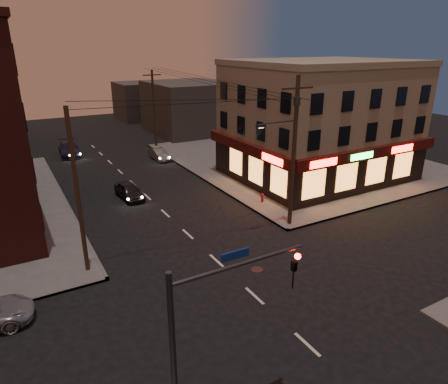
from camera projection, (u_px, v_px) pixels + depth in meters
ground at (254, 296)px, 20.10m from camera, size 120.00×120.00×0.00m
sidewalk_ne at (295, 159)px, 43.90m from camera, size 24.00×28.00×0.15m
pizza_building at (319, 120)px, 36.57m from camera, size 15.85×12.85×10.50m
bg_building_ne_a at (188, 108)px, 56.34m from camera, size 10.00×12.00×7.00m
bg_building_ne_b at (142, 101)px, 66.99m from camera, size 8.00×8.00×6.00m
utility_pole_main at (293, 145)px, 25.92m from camera, size 4.20×0.44×10.00m
utility_pole_far at (154, 109)px, 47.71m from camera, size 0.26×0.26×9.00m
utility_pole_west at (78, 194)px, 20.62m from camera, size 0.24×0.24×9.00m
traffic_signal at (206, 330)px, 11.51m from camera, size 4.49×0.32×6.47m
sedan_near at (129, 191)px, 32.62m from camera, size 1.78×3.92×1.31m
sedan_mid at (159, 154)px, 43.59m from camera, size 1.40×3.69×1.20m
sedan_far at (69, 149)px, 45.24m from camera, size 2.45×5.26×1.49m
fire_hydrant at (262, 197)px, 31.55m from camera, size 0.32×0.32×0.70m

